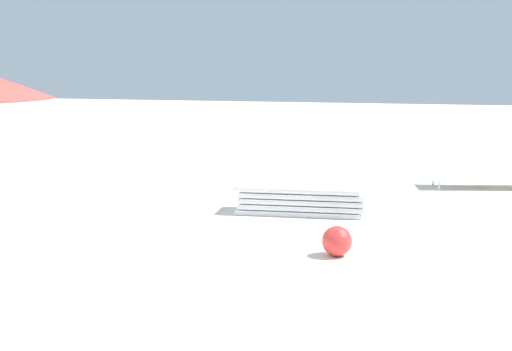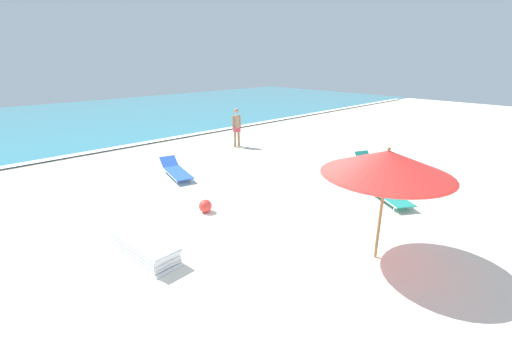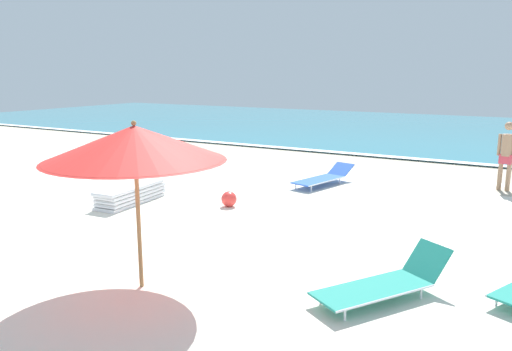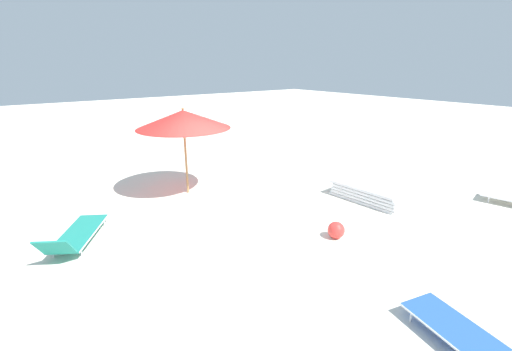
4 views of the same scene
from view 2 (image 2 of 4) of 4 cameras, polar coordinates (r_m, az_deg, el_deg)
name	(u,v)px [view 2 (image 2 of 4)]	position (r m, az deg, el deg)	size (l,w,h in m)	color
ground_plane	(296,234)	(8.36, 6.67, -9.66)	(60.00, 60.00, 0.16)	silver
ocean_water	(55,121)	(25.82, -30.51, 7.80)	(60.00, 19.58, 0.07)	teal
beach_umbrella	(387,163)	(6.89, 21.03, 1.97)	(2.47, 2.47, 2.35)	#9E7547
lounger_stack	(143,246)	(7.62, -18.25, -11.14)	(0.75, 1.94, 0.41)	white
sun_lounger_beside_umbrella	(176,170)	(12.22, -13.22, 0.86)	(1.08, 2.19, 0.47)	blue
sun_lounger_near_water_left	(378,168)	(12.83, 19.69, 1.14)	(1.44, 2.25, 0.59)	#1E8475
sun_lounger_near_water_right	(386,192)	(10.66, 20.79, -2.53)	(1.56, 2.01, 0.61)	#1E8475
beachgoer_wading_adult	(237,125)	(15.75, -3.25, 8.36)	(0.44, 0.27, 1.76)	#A37A5B
beach_ball	(205,206)	(9.24, -8.44, -5.04)	(0.35, 0.35, 0.35)	red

